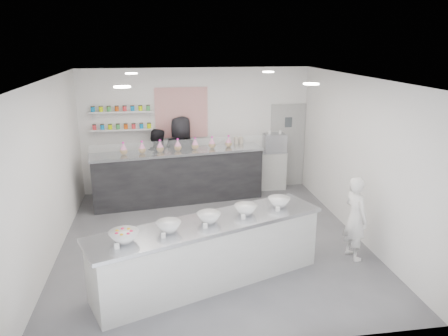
% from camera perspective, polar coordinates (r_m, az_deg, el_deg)
% --- Properties ---
extents(floor, '(6.00, 6.00, 0.00)m').
position_cam_1_polar(floor, '(8.30, -1.52, -9.47)').
color(floor, '#515156').
rests_on(floor, ground).
extents(ceiling, '(6.00, 6.00, 0.00)m').
position_cam_1_polar(ceiling, '(7.49, -1.69, 11.64)').
color(ceiling, white).
rests_on(ceiling, floor).
extents(back_wall, '(5.50, 0.00, 5.50)m').
position_cam_1_polar(back_wall, '(10.67, -3.64, 4.90)').
color(back_wall, white).
rests_on(back_wall, floor).
extents(left_wall, '(0.00, 6.00, 6.00)m').
position_cam_1_polar(left_wall, '(7.92, -21.74, -0.33)').
color(left_wall, white).
rests_on(left_wall, floor).
extents(right_wall, '(0.00, 6.00, 6.00)m').
position_cam_1_polar(right_wall, '(8.54, 17.03, 1.29)').
color(right_wall, white).
rests_on(right_wall, floor).
extents(back_door, '(0.88, 0.04, 2.10)m').
position_cam_1_polar(back_door, '(11.17, 8.26, 2.93)').
color(back_door, '#969794').
rests_on(back_door, floor).
extents(pattern_panel, '(1.25, 0.03, 1.20)m').
position_cam_1_polar(pattern_panel, '(10.54, -5.58, 7.20)').
color(pattern_panel, '#C63F40').
rests_on(pattern_panel, back_wall).
extents(jar_shelf_lower, '(1.45, 0.22, 0.04)m').
position_cam_1_polar(jar_shelf_lower, '(10.54, -13.15, 4.92)').
color(jar_shelf_lower, silver).
rests_on(jar_shelf_lower, back_wall).
extents(jar_shelf_upper, '(1.45, 0.22, 0.04)m').
position_cam_1_polar(jar_shelf_upper, '(10.47, -13.30, 7.17)').
color(jar_shelf_upper, silver).
rests_on(jar_shelf_upper, back_wall).
extents(preserve_jars, '(1.45, 0.10, 0.56)m').
position_cam_1_polar(preserve_jars, '(10.47, -13.26, 6.40)').
color(preserve_jars, '#E9343B').
rests_on(preserve_jars, jar_shelf_lower).
extents(downlight_0, '(0.24, 0.24, 0.02)m').
position_cam_1_polar(downlight_0, '(6.46, -13.16, 10.28)').
color(downlight_0, white).
rests_on(downlight_0, ceiling).
extents(downlight_1, '(0.24, 0.24, 0.02)m').
position_cam_1_polar(downlight_1, '(6.85, 11.31, 10.72)').
color(downlight_1, white).
rests_on(downlight_1, ceiling).
extents(downlight_2, '(0.24, 0.24, 0.02)m').
position_cam_1_polar(downlight_2, '(9.05, -12.03, 11.99)').
color(downlight_2, white).
rests_on(downlight_2, ceiling).
extents(downlight_3, '(0.24, 0.24, 0.02)m').
position_cam_1_polar(downlight_3, '(9.33, 5.81, 12.38)').
color(downlight_3, white).
rests_on(downlight_3, ceiling).
extents(prep_counter, '(3.73, 2.11, 1.00)m').
position_cam_1_polar(prep_counter, '(6.79, -1.92, -10.96)').
color(prep_counter, silver).
rests_on(prep_counter, floor).
extents(back_bar, '(3.96, 1.25, 1.21)m').
position_cam_1_polar(back_bar, '(10.09, -5.93, -1.09)').
color(back_bar, black).
rests_on(back_bar, floor).
extents(sneeze_guard, '(3.81, 0.56, 0.33)m').
position_cam_1_polar(sneeze_guard, '(9.56, -5.67, 2.72)').
color(sneeze_guard, white).
rests_on(sneeze_guard, back_bar).
extents(espresso_ledge, '(1.31, 0.42, 0.97)m').
position_cam_1_polar(espresso_ledge, '(10.95, 4.67, -0.29)').
color(espresso_ledge, silver).
rests_on(espresso_ledge, floor).
extents(espresso_machine, '(0.54, 0.37, 0.41)m').
position_cam_1_polar(espresso_machine, '(10.86, 6.62, 3.31)').
color(espresso_machine, '#93969E').
rests_on(espresso_machine, espresso_ledge).
extents(cup_stacks, '(0.24, 0.24, 0.37)m').
position_cam_1_polar(cup_stacks, '(10.66, 1.89, 3.05)').
color(cup_stacks, gray).
rests_on(cup_stacks, espresso_ledge).
extents(prep_bowls, '(2.93, 1.50, 0.14)m').
position_cam_1_polar(prep_bowls, '(6.55, -1.97, -6.50)').
color(prep_bowls, white).
rests_on(prep_bowls, prep_counter).
extents(label_cards, '(2.66, 0.04, 0.07)m').
position_cam_1_polar(label_cards, '(6.12, -3.14, -8.60)').
color(label_cards, white).
rests_on(label_cards, prep_counter).
extents(cookie_bags, '(2.56, 0.52, 0.28)m').
position_cam_1_polar(cookie_bags, '(9.89, -6.06, 3.04)').
color(cookie_bags, pink).
rests_on(cookie_bags, back_bar).
extents(woman_prep, '(0.44, 0.59, 1.46)m').
position_cam_1_polar(woman_prep, '(7.74, 16.80, -6.28)').
color(woman_prep, white).
rests_on(woman_prep, floor).
extents(staff_left, '(0.93, 0.80, 1.65)m').
position_cam_1_polar(staff_left, '(10.39, -8.72, 0.61)').
color(staff_left, black).
rests_on(staff_left, floor).
extents(staff_right, '(1.10, 0.90, 1.93)m').
position_cam_1_polar(staff_right, '(10.37, -5.56, 1.48)').
color(staff_right, black).
rests_on(staff_right, floor).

